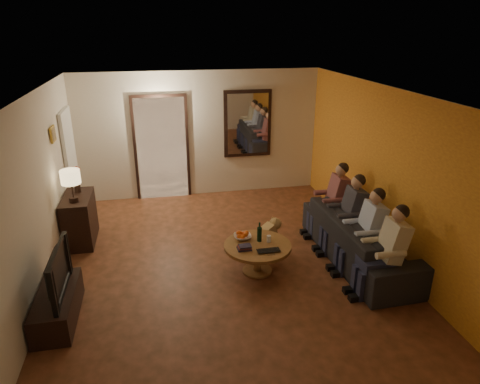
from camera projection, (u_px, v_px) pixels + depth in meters
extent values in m
cube|color=#452812|center=(225.00, 264.00, 6.59)|extent=(5.00, 6.00, 0.01)
cube|color=white|center=(222.00, 93.00, 5.63)|extent=(5.00, 6.00, 0.01)
cube|color=beige|center=(200.00, 135.00, 8.85)|extent=(5.00, 0.02, 2.60)
cube|color=beige|center=(286.00, 316.00, 3.38)|extent=(5.00, 0.02, 2.60)
cube|color=beige|center=(37.00, 198.00, 5.65)|extent=(0.02, 6.00, 2.60)
cube|color=beige|center=(384.00, 174.00, 6.57)|extent=(0.02, 6.00, 2.60)
cube|color=#C76E22|center=(383.00, 174.00, 6.57)|extent=(0.01, 6.00, 2.60)
cube|color=#FFE0A5|center=(162.00, 149.00, 8.77)|extent=(1.00, 0.06, 2.10)
cube|color=black|center=(162.00, 149.00, 8.76)|extent=(1.12, 0.04, 2.22)
cube|color=silver|center=(174.00, 155.00, 8.88)|extent=(0.45, 0.03, 1.70)
cube|color=black|center=(248.00, 124.00, 8.92)|extent=(1.00, 0.05, 1.40)
cube|color=white|center=(248.00, 124.00, 8.89)|extent=(0.86, 0.02, 1.26)
cube|color=white|center=(72.00, 165.00, 7.86)|extent=(0.06, 0.85, 2.04)
cube|color=#B28C33|center=(53.00, 134.00, 6.64)|extent=(0.03, 0.28, 0.24)
cube|color=brown|center=(54.00, 134.00, 6.64)|extent=(0.01, 0.22, 0.18)
cube|color=black|center=(80.00, 219.00, 7.14)|extent=(0.45, 0.91, 0.81)
cube|color=black|center=(58.00, 306.00, 5.30)|extent=(0.45, 1.14, 0.38)
imported|color=black|center=(51.00, 272.00, 5.12)|extent=(1.02, 0.13, 0.59)
imported|color=black|center=(361.00, 238.00, 6.59)|extent=(2.51, 1.04, 0.73)
cylinder|color=brown|center=(257.00, 258.00, 6.31)|extent=(1.17, 1.17, 0.45)
imported|color=white|center=(242.00, 237.00, 6.38)|extent=(0.26, 0.26, 0.06)
cylinder|color=silver|center=(269.00, 239.00, 6.29)|extent=(0.06, 0.06, 0.10)
imported|color=black|center=(269.00, 252.00, 5.99)|extent=(0.33, 0.21, 0.03)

